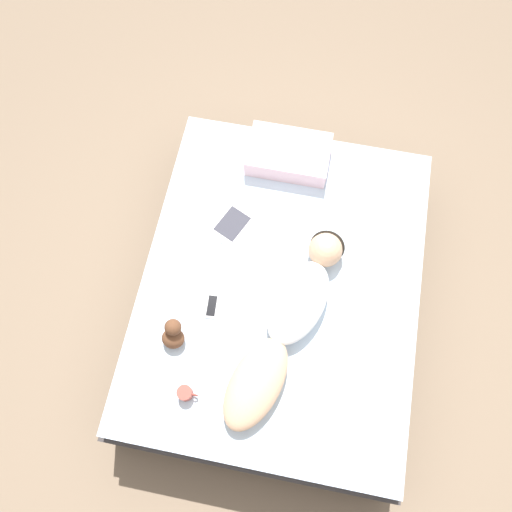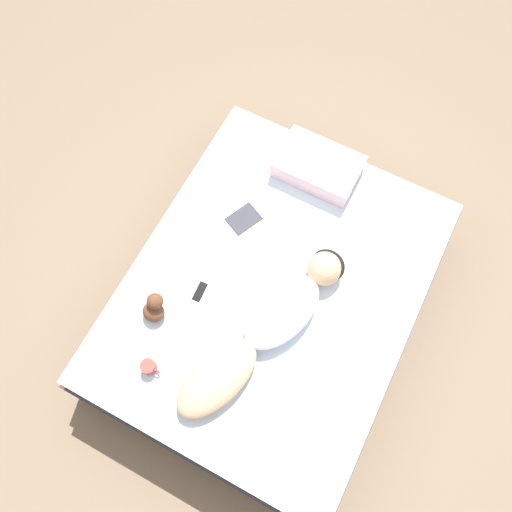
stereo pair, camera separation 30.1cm
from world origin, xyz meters
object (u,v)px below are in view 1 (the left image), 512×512
object	(u,v)px
person	(290,319)
open_magazine	(218,215)
coffee_mug	(185,393)
cell_phone	(212,306)

from	to	relation	value
person	open_magazine	size ratio (longest dim) A/B	2.38
person	open_magazine	distance (m)	0.82
open_magazine	coffee_mug	xyz separation A→B (m)	(0.06, -1.11, 0.04)
person	cell_phone	distance (m)	0.47
open_magazine	cell_phone	world-z (taller)	same
person	coffee_mug	distance (m)	0.71
coffee_mug	cell_phone	xyz separation A→B (m)	(0.03, 0.52, -0.04)
coffee_mug	open_magazine	bearing A→B (deg)	93.35
person	cell_phone	xyz separation A→B (m)	(-0.47, 0.01, -0.08)
person	open_magazine	bearing A→B (deg)	150.13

